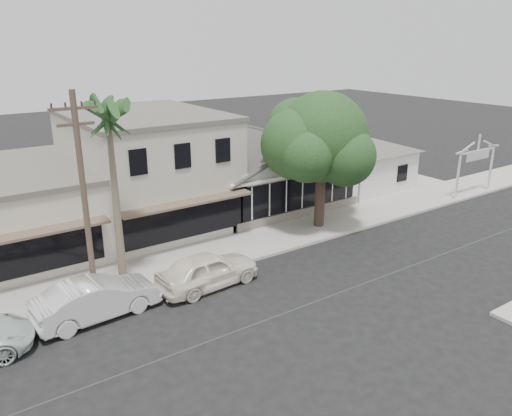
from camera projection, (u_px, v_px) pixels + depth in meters
ground at (335, 294)px, 22.15m from camera, size 140.00×140.00×0.00m
sidewalk_north at (107, 282)px, 23.09m from camera, size 90.00×3.50×0.15m
corner_shop at (264, 166)px, 33.73m from camera, size 10.40×8.60×5.10m
side_cottage at (360, 168)px, 37.74m from camera, size 6.00×6.00×3.00m
arch_sign at (478, 153)px, 35.16m from camera, size 4.12×0.12×3.95m
row_building_near at (146, 171)px, 30.02m from camera, size 8.00×10.00×6.50m
utility_pole at (84, 197)px, 19.83m from camera, size 1.80×0.24×9.00m
car_0 at (208, 270)px, 22.64m from camera, size 4.97×2.29×1.65m
car_1 at (97, 299)px, 20.12m from camera, size 5.11×2.09×1.65m
shade_tree at (319, 139)px, 28.52m from camera, size 7.30×6.60×8.10m
palm_east at (108, 117)px, 20.44m from camera, size 2.79×2.79×9.01m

